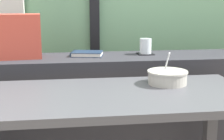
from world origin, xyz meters
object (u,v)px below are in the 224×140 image
throw_pillow (13,37)px  soup_bowl (167,77)px  coaster_square (145,54)px  closed_book (87,54)px  breakfast_table (111,117)px  juice_glass (145,46)px

throw_pillow → soup_bowl: (0.81, -0.44, -0.17)m
coaster_square → closed_book: size_ratio=0.47×
closed_book → throw_pillow: throw_pillow is taller
breakfast_table → coaster_square: size_ratio=12.96×
closed_book → soup_bowl: 0.60m
juice_glass → coaster_square: bearing=0.0°
coaster_square → soup_bowl: bearing=-89.8°
breakfast_table → throw_pillow: bearing=131.9°
juice_glass → soup_bowl: size_ratio=0.47×
closed_book → throw_pillow: 0.45m
breakfast_table → juice_glass: 0.72m
closed_book → breakfast_table: bearing=-82.9°
juice_glass → throw_pillow: bearing=-176.9°
closed_book → soup_bowl: (0.37, -0.47, -0.05)m
juice_glass → closed_book: (-0.37, -0.01, -0.04)m
coaster_square → closed_book: closed_book is taller
coaster_square → breakfast_table: bearing=-116.1°
coaster_square → closed_book: (-0.37, -0.01, 0.01)m
breakfast_table → closed_book: (-0.07, 0.60, 0.20)m
coaster_square → closed_book: 0.37m
juice_glass → soup_bowl: 0.49m
coaster_square → throw_pillow: 0.82m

